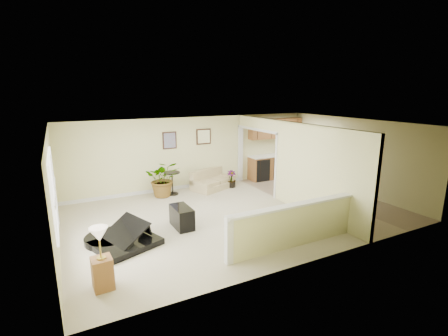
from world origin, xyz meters
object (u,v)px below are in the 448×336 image
small_plant (231,180)px  lamp_stand (102,263)px  palm_plant (163,179)px  loveseat (212,179)px  accent_table (172,180)px  piano_bench (182,217)px  piano (122,223)px

small_plant → lamp_stand: size_ratio=0.53×
small_plant → palm_plant: bearing=177.7°
loveseat → palm_plant: 1.83m
lamp_stand → accent_table: bearing=58.5°
palm_plant → small_plant: (2.46, -0.10, -0.33)m
palm_plant → lamp_stand: palm_plant is taller
loveseat → small_plant: size_ratio=2.98×
loveseat → piano_bench: bearing=-150.1°
accent_table → palm_plant: (-0.32, -0.05, 0.10)m
small_plant → accent_table: bearing=175.9°
piano → palm_plant: 3.44m
accent_table → small_plant: accent_table is taller
piano → accent_table: (2.15, 2.96, -0.02)m
piano_bench → lamp_stand: size_ratio=0.70×
accent_table → lamp_stand: size_ratio=0.67×
accent_table → loveseat: bearing=1.7°
piano → piano_bench: (1.50, 0.28, -0.25)m
piano → lamp_stand: bearing=-131.9°
accent_table → small_plant: bearing=-4.1°
accent_table → palm_plant: 0.34m
loveseat → palm_plant: (-1.81, -0.10, 0.26)m
piano_bench → accent_table: 2.77m
piano → palm_plant: (1.83, 2.90, 0.07)m
piano_bench → small_plant: bearing=42.1°
loveseat → piano: bearing=-162.3°
accent_table → lamp_stand: lamp_stand is taller
piano → accent_table: bearing=33.9°
piano → loveseat: 4.73m
piano_bench → loveseat: 3.47m
piano → accent_table: size_ratio=2.36×
piano_bench → lamp_stand: lamp_stand is taller
piano → loveseat: piano is taller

